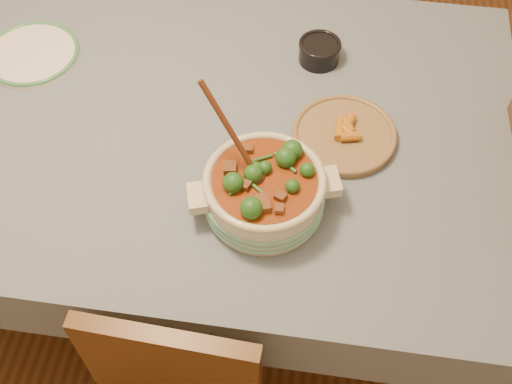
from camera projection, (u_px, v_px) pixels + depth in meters
floor at (203, 263)px, 2.22m from camera, size 4.50×4.50×0.00m
dining_table at (186, 140)px, 1.68m from camera, size 1.68×1.08×0.76m
stew_casserole at (264, 189)px, 1.39m from camera, size 0.34×0.32×0.32m
white_plate at (32, 54)px, 1.72m from camera, size 0.33×0.33×0.02m
condiment_bowl at (320, 50)px, 1.69m from camera, size 0.11×0.11×0.06m
fried_plate at (344, 134)px, 1.55m from camera, size 0.32×0.32×0.04m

